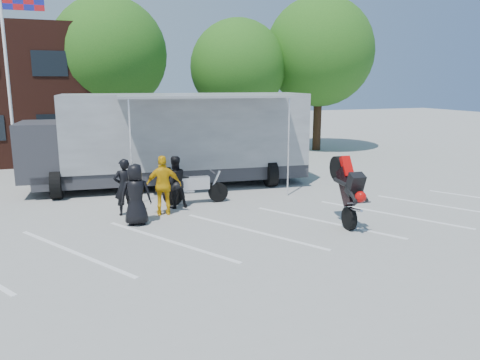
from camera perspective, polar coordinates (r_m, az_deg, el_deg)
ground at (r=12.41m, az=2.37°, el=-7.65°), size 100.00×100.00×0.00m
parking_bay_lines at (r=13.29m, az=0.67°, el=-6.28°), size 18.09×13.33×0.01m
flagpole at (r=20.83m, az=-25.93°, el=13.23°), size 1.61×0.12×8.00m
tree_left at (r=26.91m, az=-15.63°, el=14.50°), size 6.12×6.12×8.64m
tree_mid at (r=27.50m, az=-0.25°, el=13.56°), size 5.44×5.44×7.68m
tree_right at (r=29.22m, az=9.67°, el=15.13°), size 6.46×6.46×9.12m
transporter_truck at (r=19.24m, az=-7.81°, el=-0.67°), size 12.10×6.75×3.69m
parked_motorcycle at (r=16.35m, az=-5.39°, el=-2.86°), size 2.37×0.93×1.22m
stunt_bike_rider at (r=14.45m, az=11.80°, el=-5.05°), size 1.10×1.99×2.24m
spectator_leather_a at (r=14.03m, az=-12.58°, el=-1.73°), size 0.98×0.73×1.83m
spectator_leather_b at (r=15.14m, az=-13.90°, el=-0.84°), size 0.68×0.46×1.81m
spectator_leather_c at (r=15.71m, az=-7.98°, el=-0.25°), size 0.91×0.74×1.75m
spectator_hivis at (r=14.91m, az=-9.31°, el=-0.66°), size 1.17×0.61×1.90m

